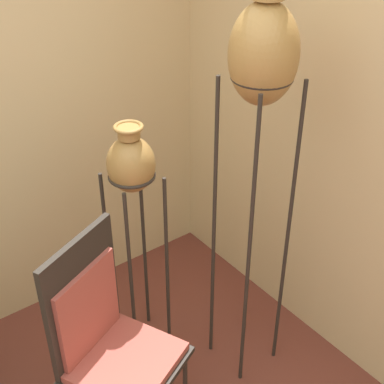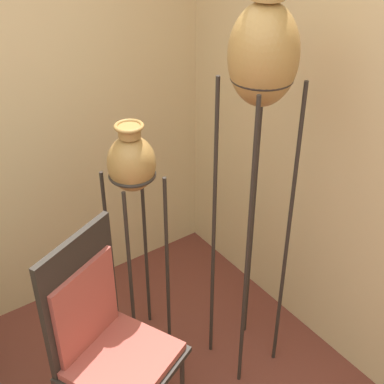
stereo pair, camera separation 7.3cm
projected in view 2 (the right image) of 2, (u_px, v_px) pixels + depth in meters
vase_stand_tall at (263, 67)px, 2.25m from camera, size 0.30×0.30×2.11m
vase_stand_medium at (132, 172)px, 2.65m from camera, size 0.25×0.25×1.45m
chair at (105, 335)px, 2.51m from camera, size 0.64×0.63×1.13m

